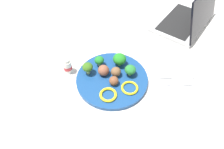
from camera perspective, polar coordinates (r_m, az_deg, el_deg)
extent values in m
plane|color=silver|center=(0.81, 0.00, -1.66)|extent=(4.00, 4.00, 0.00)
cylinder|color=navy|center=(0.80, 0.00, -1.30)|extent=(0.28, 0.28, 0.02)
cylinder|color=#A8CD6A|center=(0.81, -6.69, 0.88)|extent=(0.01, 0.01, 0.02)
ellipsoid|color=#37651C|center=(0.79, -6.85, 2.08)|extent=(0.04, 0.04, 0.03)
cylinder|color=#8EC969|center=(0.84, 2.07, 3.10)|extent=(0.02, 0.02, 0.01)
ellipsoid|color=#237E23|center=(0.82, 2.13, 4.36)|extent=(0.05, 0.05, 0.04)
cylinder|color=#A7C677|center=(0.80, 5.02, 0.27)|extent=(0.01, 0.01, 0.01)
ellipsoid|color=#277730|center=(0.79, 5.13, 1.34)|extent=(0.04, 0.04, 0.03)
cylinder|color=#99BD7D|center=(0.83, -3.53, 2.97)|extent=(0.01, 0.01, 0.01)
ellipsoid|color=#217729|center=(0.82, -3.60, 4.01)|extent=(0.04, 0.04, 0.03)
sphere|color=brown|center=(0.76, 0.51, -1.75)|extent=(0.04, 0.04, 0.04)
sphere|color=brown|center=(0.79, -2.39, 1.16)|extent=(0.04, 0.04, 0.04)
sphere|color=brown|center=(0.79, 1.09, 0.75)|extent=(0.04, 0.04, 0.04)
torus|color=yellow|center=(0.76, 4.97, -3.74)|extent=(0.09, 0.09, 0.01)
torus|color=yellow|center=(0.74, -1.07, -5.67)|extent=(0.08, 0.08, 0.01)
cube|color=white|center=(0.84, 17.57, -1.71)|extent=(0.17, 0.12, 0.01)
cube|color=silver|center=(0.83, 18.80, -2.48)|extent=(0.09, 0.01, 0.01)
cube|color=silver|center=(0.81, 14.77, -2.44)|extent=(0.03, 0.02, 0.01)
cube|color=white|center=(0.86, 19.25, -0.58)|extent=(0.09, 0.01, 0.01)
cube|color=silver|center=(0.84, 14.53, -0.51)|extent=(0.06, 0.02, 0.01)
cylinder|color=white|center=(0.83, -12.31, 2.16)|extent=(0.03, 0.03, 0.06)
cylinder|color=red|center=(0.84, -12.28, 2.03)|extent=(0.04, 0.04, 0.02)
cylinder|color=silver|center=(0.81, -12.70, 3.75)|extent=(0.02, 0.02, 0.01)
cube|color=silver|center=(1.13, 18.72, 13.71)|extent=(0.36, 0.39, 0.02)
cube|color=black|center=(1.13, 18.83, 14.07)|extent=(0.29, 0.32, 0.00)
cube|color=black|center=(1.06, 24.45, 16.27)|extent=(0.22, 0.29, 0.20)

